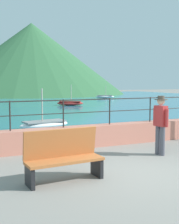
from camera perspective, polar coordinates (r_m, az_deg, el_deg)
name	(u,v)px	position (r m, az deg, el deg)	size (l,w,h in m)	color
ground_plane	(142,173)	(7.52, 9.81, -11.09)	(120.00, 120.00, 0.00)	gray
promenade_wall	(87,136)	(10.16, -0.42, -4.54)	(20.00, 0.56, 0.70)	tan
railing	(87,107)	(10.03, -0.42, 0.91)	(18.44, 0.04, 0.90)	#282623
hill_main	(32,59)	(53.30, -10.71, 9.75)	(31.32, 31.32, 11.90)	#33663D
bench_main	(63,155)	(6.75, -4.93, -8.06)	(1.73, 0.66, 1.13)	#B76633
person_walking	(161,122)	(9.17, 13.14, -1.85)	(0.38, 0.56, 1.75)	#4C4C56
boat_1	(70,103)	(26.79, -3.65, 1.68)	(2.44, 1.92, 1.81)	red
boat_2	(44,124)	(13.73, -8.43, -2.28)	(2.41, 1.24, 1.79)	white
boat_3	(105,97)	(38.11, 2.90, 2.90)	(2.46, 1.86, 1.56)	white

